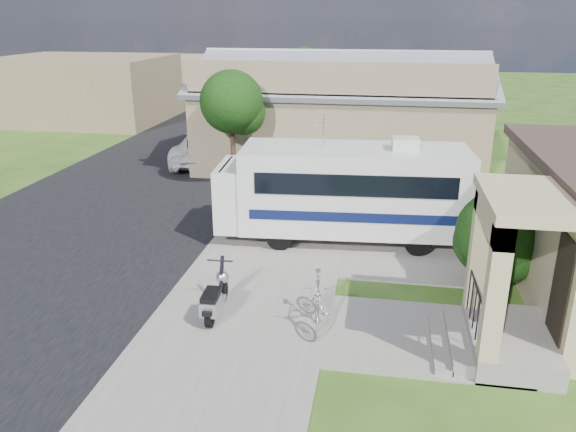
% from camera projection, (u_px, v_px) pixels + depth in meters
% --- Properties ---
extents(ground, '(120.00, 120.00, 0.00)m').
position_uv_depth(ground, '(291.00, 303.00, 13.37)').
color(ground, '#234612').
extents(street_slab, '(9.00, 80.00, 0.02)m').
position_uv_depth(street_slab, '(156.00, 176.00, 23.84)').
color(street_slab, black).
rests_on(street_slab, ground).
extents(sidewalk_slab, '(4.00, 80.00, 0.06)m').
position_uv_depth(sidewalk_slab, '(307.00, 183.00, 22.79)').
color(sidewalk_slab, slate).
rests_on(sidewalk_slab, ground).
extents(driveway_slab, '(7.00, 6.00, 0.05)m').
position_uv_depth(driveway_slab, '(363.00, 237.00, 17.29)').
color(driveway_slab, slate).
rests_on(driveway_slab, ground).
extents(walk_slab, '(4.00, 3.00, 0.05)m').
position_uv_depth(walk_slab, '(421.00, 337.00, 11.95)').
color(walk_slab, slate).
rests_on(walk_slab, ground).
extents(warehouse, '(12.50, 8.40, 5.04)m').
position_uv_depth(warehouse, '(342.00, 119.00, 25.64)').
color(warehouse, '#78664B').
rests_on(warehouse, ground).
extents(distant_bldg_far, '(10.00, 8.00, 4.00)m').
position_uv_depth(distant_bldg_far, '(86.00, 89.00, 35.82)').
color(distant_bldg_far, brown).
rests_on(distant_bldg_far, ground).
extents(distant_bldg_near, '(8.00, 7.00, 3.20)m').
position_uv_depth(distant_bldg_near, '(182.00, 76.00, 46.75)').
color(distant_bldg_near, '#78664B').
rests_on(distant_bldg_near, ground).
extents(street_tree_a, '(2.44, 2.40, 4.58)m').
position_uv_depth(street_tree_a, '(235.00, 105.00, 21.25)').
color(street_tree_a, '#322116').
rests_on(street_tree_a, ground).
extents(street_tree_b, '(2.44, 2.40, 4.73)m').
position_uv_depth(street_tree_b, '(282.00, 75.00, 30.47)').
color(street_tree_b, '#322116').
rests_on(street_tree_b, ground).
extents(street_tree_c, '(2.44, 2.40, 4.42)m').
position_uv_depth(street_tree_c, '(306.00, 66.00, 38.91)').
color(street_tree_c, '#322116').
rests_on(street_tree_c, ground).
extents(motorhome, '(7.45, 2.81, 3.75)m').
position_uv_depth(motorhome, '(344.00, 189.00, 16.61)').
color(motorhome, beige).
rests_on(motorhome, ground).
extents(shrub, '(2.38, 2.27, 2.92)m').
position_uv_depth(shrub, '(503.00, 229.00, 13.83)').
color(shrub, '#322116').
rests_on(shrub, ground).
extents(scooter, '(0.61, 1.74, 1.14)m').
position_uv_depth(scooter, '(215.00, 298.00, 12.57)').
color(scooter, black).
rests_on(scooter, ground).
extents(bicycle, '(0.76, 1.96, 1.15)m').
position_uv_depth(bicycle, '(318.00, 302.00, 12.24)').
color(bicycle, '#A5A6AD').
rests_on(bicycle, ground).
extents(pickup_truck, '(3.15, 5.67, 1.50)m').
position_uv_depth(pickup_truck, '(206.00, 147.00, 25.82)').
color(pickup_truck, silver).
rests_on(pickup_truck, ground).
extents(van, '(3.42, 6.76, 1.88)m').
position_uv_depth(van, '(237.00, 117.00, 32.10)').
color(van, silver).
rests_on(van, ground).
extents(garden_hose, '(0.35, 0.35, 0.16)m').
position_uv_depth(garden_hose, '(453.00, 319.00, 12.53)').
color(garden_hose, '#156C22').
rests_on(garden_hose, ground).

